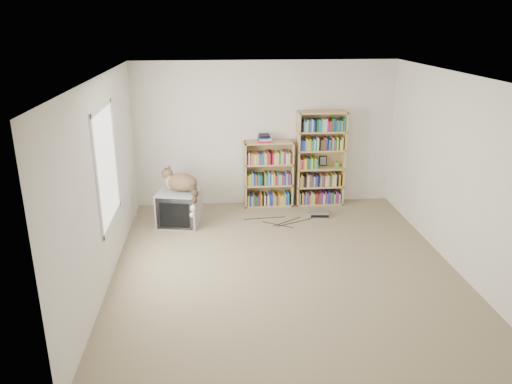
{
  "coord_description": "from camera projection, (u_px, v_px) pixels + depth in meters",
  "views": [
    {
      "loc": [
        -0.9,
        -5.93,
        3.14
      ],
      "look_at": [
        -0.29,
        1.0,
        0.72
      ],
      "focal_mm": 35.0,
      "sensor_mm": 36.0,
      "label": 1
    }
  ],
  "objects": [
    {
      "name": "bookcase_short",
      "position": [
        269.0,
        176.0,
        8.74
      ],
      "size": [
        0.84,
        0.3,
        1.16
      ],
      "color": "tan",
      "rests_on": "floor"
    },
    {
      "name": "wall_back",
      "position": [
        265.0,
        134.0,
        8.63
      ],
      "size": [
        4.5,
        0.02,
        2.5
      ],
      "primitive_type": "cube",
      "color": "silver",
      "rests_on": "floor"
    },
    {
      "name": "book_stack",
      "position": [
        264.0,
        138.0,
        8.5
      ],
      "size": [
        0.21,
        0.27,
        0.12
      ],
      "primitive_type": "cube",
      "color": "red",
      "rests_on": "bookcase_short"
    },
    {
      "name": "floor",
      "position": [
        284.0,
        266.0,
        6.69
      ],
      "size": [
        4.5,
        5.0,
        0.01
      ],
      "primitive_type": "cube",
      "color": "gray",
      "rests_on": "ground"
    },
    {
      "name": "cat",
      "position": [
        183.0,
        186.0,
        7.84
      ],
      "size": [
        0.69,
        0.79,
        0.62
      ],
      "rotation": [
        0.0,
        0.0,
        -0.45
      ],
      "color": "#3A2717",
      "rests_on": "crt_tv"
    },
    {
      "name": "bookcase_tall",
      "position": [
        320.0,
        161.0,
        8.73
      ],
      "size": [
        0.83,
        0.3,
        1.66
      ],
      "color": "tan",
      "rests_on": "floor"
    },
    {
      "name": "ceiling",
      "position": [
        288.0,
        76.0,
        5.87
      ],
      "size": [
        4.5,
        5.0,
        0.02
      ],
      "primitive_type": "cube",
      "color": "white",
      "rests_on": "wall_back"
    },
    {
      "name": "wall_right",
      "position": [
        458.0,
        173.0,
        6.46
      ],
      "size": [
        0.02,
        5.0,
        2.5
      ],
      "primitive_type": "cube",
      "color": "silver",
      "rests_on": "floor"
    },
    {
      "name": "wall_outlet",
      "position": [
        134.0,
        199.0,
        8.23
      ],
      "size": [
        0.01,
        0.08,
        0.13
      ],
      "primitive_type": "cube",
      "color": "silver",
      "rests_on": "wall_left"
    },
    {
      "name": "wall_left",
      "position": [
        104.0,
        182.0,
        6.09
      ],
      "size": [
        0.02,
        5.0,
        2.5
      ],
      "primitive_type": "cube",
      "color": "silver",
      "rests_on": "floor"
    },
    {
      "name": "framed_print",
      "position": [
        323.0,
        161.0,
        8.82
      ],
      "size": [
        0.13,
        0.05,
        0.18
      ],
      "primitive_type": "cube",
      "rotation": [
        -0.17,
        0.0,
        0.0
      ],
      "color": "black",
      "rests_on": "bookcase_tall"
    },
    {
      "name": "window",
      "position": [
        107.0,
        166.0,
        6.23
      ],
      "size": [
        0.02,
        1.22,
        1.52
      ],
      "primitive_type": "cube",
      "color": "white",
      "rests_on": "wall_left"
    },
    {
      "name": "floor_cables",
      "position": [
        265.0,
        221.0,
        8.19
      ],
      "size": [
        1.2,
        0.7,
        0.01
      ],
      "primitive_type": null,
      "color": "black",
      "rests_on": "floor"
    },
    {
      "name": "green_mug",
      "position": [
        337.0,
        164.0,
        8.76
      ],
      "size": [
        0.08,
        0.08,
        0.09
      ],
      "primitive_type": "cylinder",
      "color": "#52AA30",
      "rests_on": "bookcase_tall"
    },
    {
      "name": "wall_front",
      "position": [
        332.0,
        273.0,
        3.93
      ],
      "size": [
        4.5,
        0.02,
        2.5
      ],
      "primitive_type": "cube",
      "color": "silver",
      "rests_on": "floor"
    },
    {
      "name": "crt_tv",
      "position": [
        179.0,
        208.0,
        7.99
      ],
      "size": [
        0.74,
        0.69,
        0.56
      ],
      "rotation": [
        0.0,
        0.0,
        -0.2
      ],
      "color": "#A1A1A4",
      "rests_on": "floor"
    },
    {
      "name": "dvd_player",
      "position": [
        318.0,
        214.0,
        8.39
      ],
      "size": [
        0.37,
        0.28,
        0.08
      ],
      "primitive_type": "cube",
      "rotation": [
        0.0,
        0.0,
        -0.09
      ],
      "color": "#B5B6BA",
      "rests_on": "floor"
    }
  ]
}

